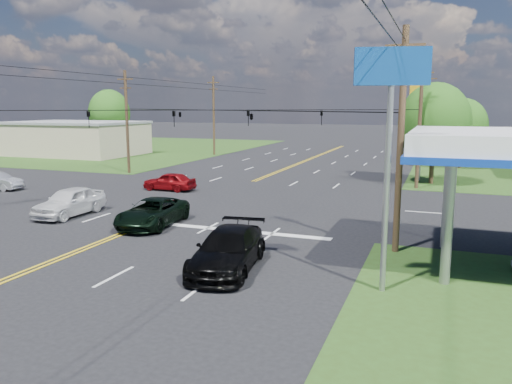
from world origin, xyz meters
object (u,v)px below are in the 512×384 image
at_px(pole_nw, 127,121).
at_px(tree_far_l, 109,113).
at_px(pickup_dkgreen, 153,212).
at_px(pole_se, 401,139).
at_px(suv_black, 228,250).
at_px(retail_nw, 76,139).
at_px(polesign_se, 391,101).
at_px(pole_right_far, 427,116).
at_px(pole_ne, 420,124).
at_px(pole_left_far, 214,115).
at_px(tree_right_b, 462,127).
at_px(tree_right_a, 434,124).
at_px(pickup_white, 70,202).

relative_size(pole_nw, tree_far_l, 1.09).
bearing_deg(tree_far_l, pickup_dkgreen, -51.25).
xyz_separation_m(pole_se, suv_black, (-5.88, -4.70, -4.13)).
bearing_deg(pole_nw, retail_nw, 142.59).
distance_m(tree_far_l, polesign_se, 64.36).
bearing_deg(pole_right_far, pole_ne, -90.00).
distance_m(retail_nw, pickup_dkgreen, 43.15).
relative_size(pole_nw, polesign_se, 1.17).
relative_size(pole_nw, pole_left_far, 0.95).
bearing_deg(polesign_se, tree_right_b, 84.74).
bearing_deg(pole_left_far, pole_ne, -36.16).
xyz_separation_m(pole_left_far, tree_right_a, (27.00, -16.00, -0.30)).
distance_m(pole_se, pickup_white, 18.83).
xyz_separation_m(retail_nw, pole_se, (43.00, -31.00, 2.92)).
xyz_separation_m(pole_ne, tree_right_b, (3.50, 15.00, -0.70)).
xyz_separation_m(pickup_dkgreen, polesign_se, (12.50, -5.50, 5.71)).
xyz_separation_m(tree_right_a, pickup_dkgreen, (-13.50, -20.50, -4.15)).
bearing_deg(pole_ne, pole_se, -90.00).
distance_m(retail_nw, pole_ne, 45.02).
relative_size(pole_left_far, suv_black, 1.86).
bearing_deg(polesign_se, pickup_dkgreen, 156.25).
bearing_deg(pole_nw, tree_right_a, 6.34).
bearing_deg(pole_left_far, tree_far_l, 168.11).
distance_m(pole_se, pole_nw, 31.62).
xyz_separation_m(pole_right_far, polesign_se, (0.00, -42.00, 1.26)).
distance_m(pole_se, pole_ne, 18.00).
bearing_deg(pole_se, tree_far_l, 137.66).
xyz_separation_m(pole_left_far, polesign_se, (26.00, -42.00, 1.26)).
bearing_deg(suv_black, pickup_white, 147.64).
bearing_deg(suv_black, pole_left_far, 107.97).
xyz_separation_m(pole_ne, suv_black, (-5.88, -22.70, -4.13)).
relative_size(pickup_dkgreen, pickup_white, 1.07).
relative_size(pole_left_far, tree_right_a, 1.22).
distance_m(pickup_dkgreen, suv_black, 8.42).
xyz_separation_m(pole_se, pickup_white, (-18.35, 1.00, -4.10)).
distance_m(pole_left_far, polesign_se, 49.41).
height_order(retail_nw, tree_right_b, tree_right_b).
xyz_separation_m(pole_right_far, pickup_white, (-18.35, -36.00, -4.35)).
distance_m(pole_left_far, suv_black, 46.51).
bearing_deg(tree_right_a, suv_black, -104.99).
bearing_deg(retail_nw, pole_ne, -16.82).
xyz_separation_m(tree_far_l, pickup_white, (26.65, -40.00, -4.37)).
height_order(tree_far_l, pickup_white, tree_far_l).
relative_size(retail_nw, pole_se, 1.68).
bearing_deg(suv_black, pole_se, 30.84).
bearing_deg(tree_right_b, tree_right_a, -101.77).
bearing_deg(pole_left_far, tree_right_a, -30.65).
bearing_deg(pole_nw, pickup_white, -65.77).
distance_m(pole_right_far, polesign_se, 42.02).
height_order(pickup_white, polesign_se, polesign_se).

